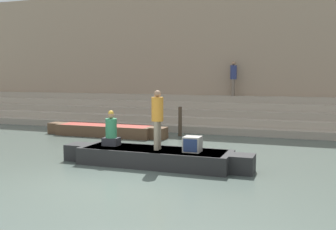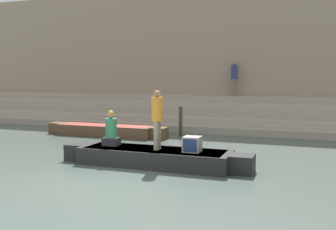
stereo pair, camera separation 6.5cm
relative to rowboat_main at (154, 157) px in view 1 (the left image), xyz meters
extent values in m
plane|color=#47544C|center=(-0.48, -2.20, -0.27)|extent=(120.00, 120.00, 0.00)
cube|color=tan|center=(-0.48, 8.37, -0.11)|extent=(36.00, 3.48, 0.32)
cube|color=#B2A28D|center=(-0.48, 8.72, 0.22)|extent=(36.00, 2.78, 0.32)
cube|color=tan|center=(-0.48, 9.06, 0.54)|extent=(36.00, 2.09, 0.32)
cube|color=#B2A28D|center=(-0.48, 9.41, 0.87)|extent=(36.00, 1.39, 0.32)
cube|color=tan|center=(-0.48, 9.76, 1.19)|extent=(36.00, 0.70, 0.32)
cube|color=tan|center=(-0.48, 10.71, 3.43)|extent=(34.20, 1.20, 7.40)
cube|color=brown|center=(-0.48, 10.09, 0.03)|extent=(34.20, 0.12, 0.60)
cube|color=black|center=(0.00, 0.00, -0.02)|extent=(4.59, 1.32, 0.51)
cube|color=#2D2D2D|center=(0.00, 0.00, 0.21)|extent=(4.22, 1.22, 0.05)
cube|color=black|center=(2.62, 0.00, -0.02)|extent=(0.64, 0.73, 0.51)
cube|color=black|center=(-2.61, 0.00, -0.02)|extent=(0.64, 0.73, 0.51)
cylinder|color=olive|center=(-0.69, 0.76, 0.14)|extent=(2.78, 0.04, 0.04)
cylinder|color=gray|center=(0.12, 0.03, 0.66)|extent=(0.15, 0.15, 0.84)
cylinder|color=gray|center=(0.12, -0.16, 0.66)|extent=(0.15, 0.15, 0.84)
cylinder|color=orange|center=(0.12, -0.06, 1.43)|extent=(0.35, 0.35, 0.70)
sphere|color=#9E7556|center=(0.12, -0.06, 1.89)|extent=(0.20, 0.20, 0.20)
cube|color=#28282D|center=(-1.48, 0.08, 0.36)|extent=(0.49, 0.39, 0.25)
cylinder|color=#338456|center=(-1.48, 0.08, 0.78)|extent=(0.35, 0.35, 0.60)
sphere|color=#9E7556|center=(-1.48, 0.08, 1.18)|extent=(0.20, 0.20, 0.20)
sphere|color=gold|center=(-1.48, 0.08, 1.25)|extent=(0.17, 0.17, 0.17)
cube|color=#9E998E|center=(1.19, -0.05, 0.46)|extent=(0.48, 0.47, 0.44)
cube|color=navy|center=(1.19, -0.29, 0.46)|extent=(0.40, 0.02, 0.36)
cube|color=brown|center=(-4.20, 4.69, -0.02)|extent=(4.47, 1.18, 0.49)
cube|color=#993328|center=(-4.20, 4.69, 0.20)|extent=(4.11, 1.08, 0.05)
cube|color=brown|center=(-1.66, 4.69, -0.02)|extent=(0.63, 0.65, 0.49)
cube|color=brown|center=(-6.75, 4.69, -0.02)|extent=(0.63, 0.65, 0.49)
cylinder|color=#473828|center=(-1.06, 5.75, 0.38)|extent=(0.16, 0.16, 1.31)
cylinder|color=#756656|center=(0.56, 9.85, 1.78)|extent=(0.14, 0.14, 0.87)
cylinder|color=#756656|center=(0.56, 9.67, 1.78)|extent=(0.14, 0.14, 0.87)
cylinder|color=navy|center=(0.56, 9.76, 2.58)|extent=(0.34, 0.34, 0.72)
sphere|color=#9E7556|center=(0.56, 9.76, 3.04)|extent=(0.21, 0.21, 0.21)
camera|label=1|loc=(4.25, -10.71, 2.42)|focal=42.00mm
camera|label=2|loc=(4.32, -10.69, 2.42)|focal=42.00mm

